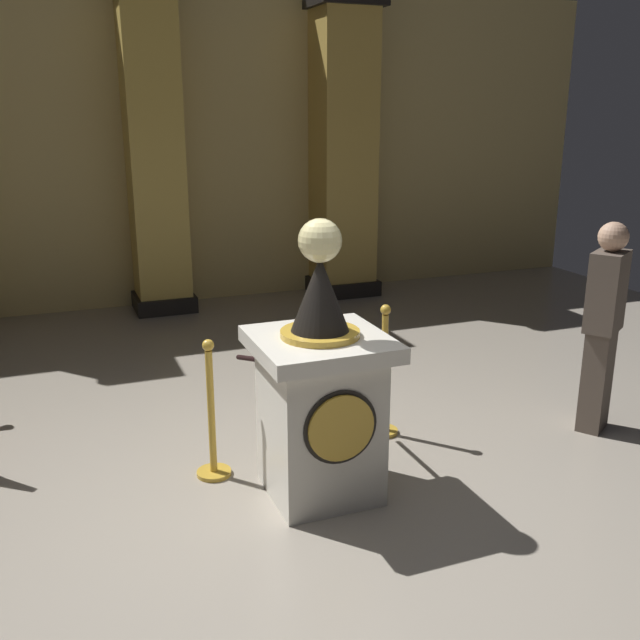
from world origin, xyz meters
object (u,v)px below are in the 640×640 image
Objects in this scene: stanchion_far at (212,429)px; bystander_guest at (603,323)px; pedestal_clock at (320,395)px; stanchion_near at (384,389)px.

stanchion_far is 0.60× the size of bystander_guest.
pedestal_clock reaches higher than stanchion_near.
pedestal_clock is at bearing -176.78° from bystander_guest.
pedestal_clock is 2.39m from bystander_guest.
stanchion_near is at bearing 161.83° from bystander_guest.
stanchion_near is 1.40m from stanchion_far.
bystander_guest reaches higher than stanchion_far.
stanchion_far is at bearing -172.66° from stanchion_near.
bystander_guest is at bearing -6.59° from stanchion_far.
pedestal_clock is 1.74× the size of stanchion_near.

